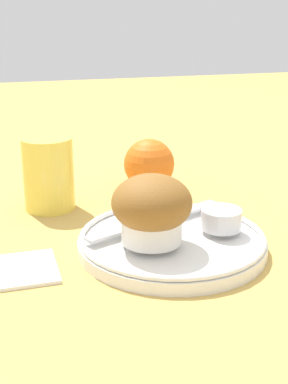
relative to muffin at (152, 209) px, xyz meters
The scene contains 8 objects.
ground_plane 0.07m from the muffin, 75.30° to the left, with size 3.00×3.00×0.00m, color tan.
plate 0.06m from the muffin, 24.95° to the left, with size 0.21×0.21×0.02m.
muffin is the anchor object (origin of this frame).
cream_ramekin 0.09m from the muffin, ahead, with size 0.05×0.05×0.02m.
berry_pair 0.08m from the muffin, 71.72° to the left, with size 0.03×0.01×0.01m.
butter_knife 0.07m from the muffin, 66.71° to the left, with size 0.18×0.08×0.00m.
orange_fruit 0.24m from the muffin, 73.39° to the left, with size 0.08×0.08×0.08m.
juice_glass 0.21m from the muffin, 114.66° to the left, with size 0.07×0.07×0.10m.
Camera 1 is at (-0.17, -0.54, 0.26)m, focal length 50.00 mm.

